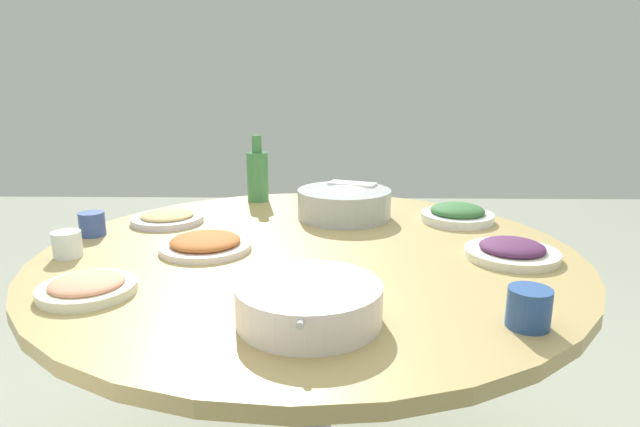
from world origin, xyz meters
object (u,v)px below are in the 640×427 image
at_px(rice_bowl, 344,203).
at_px(soup_bowl, 309,304).
at_px(dish_greens, 457,214).
at_px(dish_tofu_braise, 205,244).
at_px(dish_shrimp, 87,286).
at_px(dish_eggplant, 512,251).
at_px(green_bottle, 258,175).
at_px(tea_cup_near, 529,308).
at_px(tea_cup_far, 67,244).
at_px(round_dining_table, 309,284).
at_px(tea_cup_side, 92,224).
at_px(dish_noodles, 167,218).

relative_size(rice_bowl, soup_bowl, 1.00).
bearing_deg(dish_greens, dish_tofu_braise, 112.61).
bearing_deg(dish_shrimp, dish_eggplant, -75.59).
distance_m(green_bottle, tea_cup_near, 1.14).
bearing_deg(tea_cup_far, dish_greens, -71.09).
height_order(soup_bowl, dish_eggplant, soup_bowl).
bearing_deg(round_dining_table, tea_cup_side, 79.80).
bearing_deg(tea_cup_far, dish_tofu_braise, -79.67).
distance_m(dish_shrimp, dish_tofu_braise, 0.33).
relative_size(rice_bowl, dish_tofu_braise, 1.26).
bearing_deg(tea_cup_side, dish_tofu_braise, -109.70).
xyz_separation_m(dish_noodles, green_bottle, (0.30, -0.23, 0.08)).
height_order(dish_noodles, tea_cup_far, tea_cup_far).
bearing_deg(dish_eggplant, green_bottle, 48.84).
relative_size(round_dining_table, green_bottle, 5.86).
distance_m(soup_bowl, dish_shrimp, 0.47).
relative_size(dish_greens, tea_cup_far, 3.19).
bearing_deg(dish_noodles, dish_eggplant, -108.45).
bearing_deg(tea_cup_near, tea_cup_side, 61.76).
height_order(dish_shrimp, dish_tofu_braise, dish_tofu_braise).
bearing_deg(dish_eggplant, tea_cup_near, 165.98).
distance_m(dish_eggplant, tea_cup_side, 1.10).
bearing_deg(rice_bowl, dish_noodles, 97.33).
height_order(tea_cup_near, tea_cup_side, tea_cup_near).
height_order(dish_greens, green_bottle, green_bottle).
bearing_deg(dish_greens, dish_shrimp, 123.44).
xyz_separation_m(dish_greens, tea_cup_side, (-0.17, 1.04, 0.01)).
bearing_deg(tea_cup_near, dish_eggplant, -14.02).
distance_m(round_dining_table, dish_noodles, 0.51).
bearing_deg(green_bottle, dish_greens, -112.73).
bearing_deg(dish_greens, tea_cup_near, 176.96).
bearing_deg(dish_shrimp, rice_bowl, -40.80).
bearing_deg(dish_greens, tea_cup_side, 99.27).
bearing_deg(dish_tofu_braise, tea_cup_far, 100.33).
bearing_deg(dish_greens, dish_eggplant, -170.86).
bearing_deg(dish_noodles, rice_bowl, -82.67).
xyz_separation_m(soup_bowl, green_bottle, (0.96, 0.22, 0.06)).
height_order(dish_tofu_braise, green_bottle, green_bottle).
distance_m(rice_bowl, tea_cup_near, 0.80).
relative_size(tea_cup_far, tea_cup_side, 0.99).
height_order(soup_bowl, dish_noodles, soup_bowl).
bearing_deg(rice_bowl, round_dining_table, 163.14).
height_order(dish_eggplant, tea_cup_near, tea_cup_near).
bearing_deg(tea_cup_side, rice_bowl, -73.31).
height_order(rice_bowl, dish_tofu_braise, rice_bowl).
bearing_deg(green_bottle, dish_tofu_braise, 173.87).
bearing_deg(dish_noodles, round_dining_table, -119.71).
bearing_deg(green_bottle, dish_eggplant, -131.16).
distance_m(dish_noodles, dish_eggplant, 0.98).
distance_m(round_dining_table, soup_bowl, 0.43).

